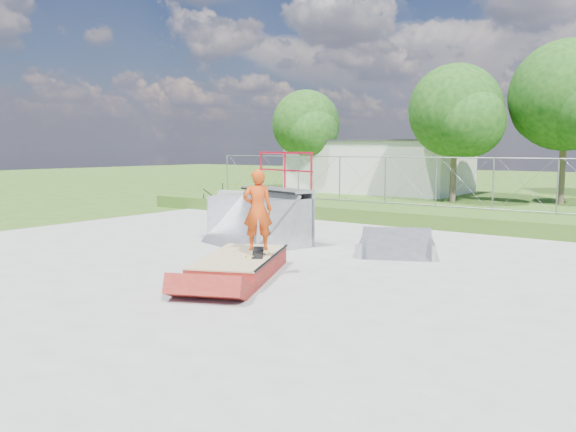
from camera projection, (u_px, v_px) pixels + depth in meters
name	position (u px, v px, depth m)	size (l,w,h in m)	color
ground	(250.00, 272.00, 11.81)	(120.00, 120.00, 0.00)	#2E5518
concrete_pad	(250.00, 272.00, 11.81)	(20.00, 16.00, 0.04)	gray
grass_berm	(424.00, 217.00, 19.45)	(24.00, 3.00, 0.50)	#2E5518
grind_box	(240.00, 266.00, 11.46)	(2.41, 3.15, 0.42)	maroon
quarter_pipe	(255.00, 199.00, 14.98)	(2.50, 2.11, 2.50)	gray
flat_bank_ramp	(397.00, 245.00, 13.67)	(1.72, 1.84, 0.53)	gray
skateboard	(258.00, 253.00, 11.48)	(0.22, 0.80, 0.02)	black
skater	(258.00, 213.00, 11.38)	(0.60, 0.39, 1.65)	#C03E0F
concrete_stairs	(226.00, 201.00, 23.70)	(1.50, 1.60, 0.80)	gray
chain_link_fence	(436.00, 182.00, 20.12)	(20.00, 0.06, 1.80)	gray
utility_building_flat	(379.00, 167.00, 34.02)	(10.00, 6.00, 3.00)	silver
tree_left_near	(459.00, 114.00, 26.72)	(4.76, 4.48, 6.65)	brown
tree_center	(572.00, 99.00, 25.62)	(5.44, 5.12, 7.60)	brown
tree_left_far	(308.00, 127.00, 34.17)	(4.42, 4.16, 6.18)	brown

